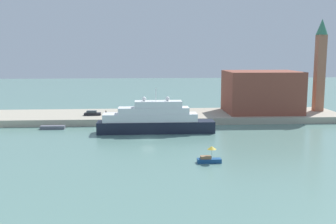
# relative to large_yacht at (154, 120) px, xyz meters

# --- Properties ---
(ground) EXTENTS (400.00, 400.00, 0.00)m
(ground) POSITION_rel_large_yacht_xyz_m (-1.62, -7.20, -3.03)
(ground) COLOR slate
(quay_dock) EXTENTS (110.00, 19.41, 1.80)m
(quay_dock) POSITION_rel_large_yacht_xyz_m (-1.62, 18.50, -2.13)
(quay_dock) COLOR #ADA38E
(quay_dock) RESTS_ON ground
(large_yacht) EXTENTS (27.89, 4.75, 10.61)m
(large_yacht) POSITION_rel_large_yacht_xyz_m (0.00, 0.00, 0.00)
(large_yacht) COLOR black
(large_yacht) RESTS_ON ground
(small_motorboat) EXTENTS (4.19, 1.59, 2.95)m
(small_motorboat) POSITION_rel_large_yacht_xyz_m (8.82, -26.76, -2.09)
(small_motorboat) COLOR navy
(small_motorboat) RESTS_ON ground
(work_barge) EXTENTS (6.01, 1.76, 0.86)m
(work_barge) POSITION_rel_large_yacht_xyz_m (-25.33, 5.93, -2.60)
(work_barge) COLOR #595966
(work_barge) RESTS_ON ground
(harbor_building) EXTENTS (20.53, 15.76, 11.86)m
(harbor_building) POSITION_rel_large_yacht_xyz_m (31.47, 18.74, 4.69)
(harbor_building) COLOR brown
(harbor_building) RESTS_ON quay_dock
(bell_tower) EXTENTS (3.31, 3.31, 26.68)m
(bell_tower) POSITION_rel_large_yacht_xyz_m (48.91, 20.05, 13.26)
(bell_tower) COLOR #9E664C
(bell_tower) RESTS_ON quay_dock
(parked_car) EXTENTS (4.55, 1.73, 1.27)m
(parked_car) POSITION_rel_large_yacht_xyz_m (-16.66, 15.90, -0.69)
(parked_car) COLOR black
(parked_car) RESTS_ON quay_dock
(person_figure) EXTENTS (0.36, 0.36, 1.75)m
(person_figure) POSITION_rel_large_yacht_xyz_m (-12.71, 13.62, -0.42)
(person_figure) COLOR #4C4C4C
(person_figure) RESTS_ON quay_dock
(mooring_bollard) EXTENTS (0.36, 0.36, 0.87)m
(mooring_bollard) POSITION_rel_large_yacht_xyz_m (-3.25, 10.18, -0.80)
(mooring_bollard) COLOR black
(mooring_bollard) RESTS_ON quay_dock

